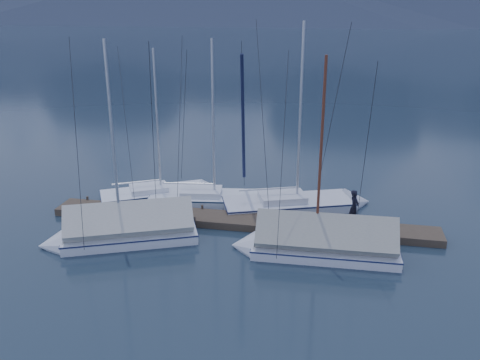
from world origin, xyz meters
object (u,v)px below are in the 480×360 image
at_px(sailboat_covered_far, 118,232).
at_px(person, 354,207).
at_px(sailboat_covered_near, 312,244).
at_px(sailboat_open_left, 170,193).
at_px(sailboat_open_right, 307,204).
at_px(sailboat_open_mid, 224,200).

bearing_deg(sailboat_covered_far, person, 17.90).
bearing_deg(sailboat_covered_near, sailboat_open_left, 146.90).
bearing_deg(sailboat_open_left, sailboat_covered_far, -94.44).
xyz_separation_m(sailboat_open_left, person, (9.53, -2.42, 0.97)).
relative_size(sailboat_covered_far, person, 5.99).
distance_m(sailboat_open_left, person, 9.88).
distance_m(sailboat_open_right, sailboat_covered_far, 9.45).
bearing_deg(sailboat_open_left, person, -14.25).
height_order(sailboat_covered_near, person, sailboat_covered_near).
relative_size(sailboat_open_mid, sailboat_covered_near, 1.01).
xyz_separation_m(sailboat_open_mid, person, (6.46, -2.01, 0.96)).
xyz_separation_m(sailboat_open_left, sailboat_covered_far, (-0.44, -5.64, 0.31)).
bearing_deg(sailboat_open_left, sailboat_open_mid, -7.69).
height_order(sailboat_open_left, sailboat_covered_far, sailboat_covered_far).
relative_size(sailboat_open_left, person, 5.42).
relative_size(sailboat_open_left, sailboat_open_mid, 0.94).
height_order(sailboat_open_mid, person, sailboat_open_mid).
relative_size(sailboat_open_left, sailboat_open_right, 0.85).
xyz_separation_m(sailboat_open_right, sailboat_covered_far, (-7.74, -5.41, 0.28)).
xyz_separation_m(sailboat_open_mid, sailboat_open_right, (4.23, 0.19, 0.02)).
relative_size(sailboat_open_right, sailboat_covered_far, 1.06).
distance_m(sailboat_covered_near, person, 3.25).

